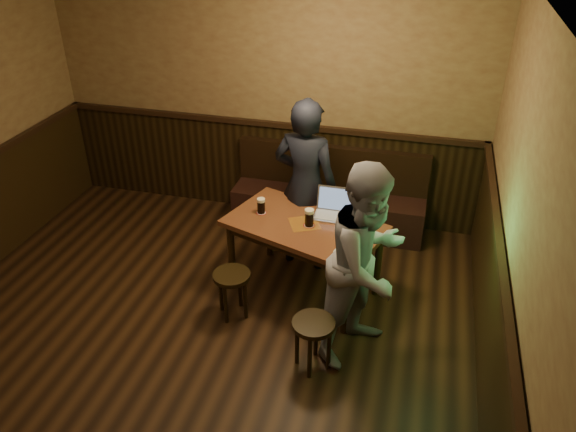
% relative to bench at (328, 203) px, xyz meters
% --- Properties ---
extents(room, '(5.04, 6.04, 2.84)m').
position_rel_bench_xyz_m(room, '(-0.81, -2.53, 0.89)').
color(room, black).
rests_on(room, ground).
extents(bench, '(2.20, 0.50, 0.95)m').
position_rel_bench_xyz_m(bench, '(0.00, 0.00, 0.00)').
color(bench, black).
rests_on(bench, ground).
extents(pub_table, '(1.62, 1.23, 0.77)m').
position_rel_bench_xyz_m(pub_table, '(-0.00, -1.25, 0.35)').
color(pub_table, brown).
rests_on(pub_table, ground).
extents(stool_left, '(0.40, 0.40, 0.47)m').
position_rel_bench_xyz_m(stool_left, '(-0.55, -1.78, 0.06)').
color(stool_left, black).
rests_on(stool_left, ground).
extents(stool_right, '(0.36, 0.36, 0.48)m').
position_rel_bench_xyz_m(stool_right, '(0.31, -2.24, 0.07)').
color(stool_right, black).
rests_on(stool_right, ground).
extents(pint_left, '(0.10, 0.10, 0.16)m').
position_rel_bench_xyz_m(pint_left, '(-0.45, -1.16, 0.53)').
color(pint_left, maroon).
rests_on(pint_left, pub_table).
extents(pint_mid, '(0.11, 0.11, 0.17)m').
position_rel_bench_xyz_m(pint_mid, '(0.05, -1.28, 0.54)').
color(pint_mid, maroon).
rests_on(pint_mid, pub_table).
extents(pint_right, '(0.10, 0.10, 0.15)m').
position_rel_bench_xyz_m(pint_right, '(0.39, -1.39, 0.53)').
color(pint_right, maroon).
rests_on(pint_right, pub_table).
extents(laptop, '(0.36, 0.29, 0.25)m').
position_rel_bench_xyz_m(laptop, '(0.24, -1.02, 0.52)').
color(laptop, silver).
rests_on(laptop, pub_table).
extents(menu, '(0.25, 0.19, 0.00)m').
position_rel_bench_xyz_m(menu, '(0.47, -1.60, 0.46)').
color(menu, silver).
rests_on(menu, pub_table).
extents(person_suit, '(0.72, 0.53, 1.82)m').
position_rel_bench_xyz_m(person_suit, '(-0.11, -0.77, 0.60)').
color(person_suit, black).
rests_on(person_suit, ground).
extents(person_grey, '(1.00, 1.07, 1.76)m').
position_rel_bench_xyz_m(person_grey, '(0.67, -1.90, 0.57)').
color(person_grey, '#9A9A9F').
rests_on(person_grey, ground).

